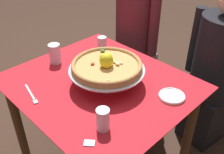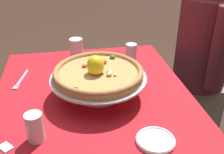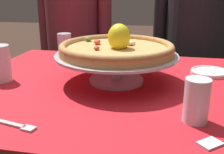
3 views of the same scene
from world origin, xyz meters
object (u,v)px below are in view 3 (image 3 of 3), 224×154
Objects in this scene: dinner_fork at (6,123)px; sugar_packet at (210,144)px; side_plate at (209,72)px; diner_left at (75,54)px; water_glass_front_right at (196,103)px; water_glass_back_left at (65,50)px; pizza_stand at (116,61)px; diner_right at (193,64)px; pizza at (117,48)px; water_glass_side_left at (0,66)px.

dinner_fork is 0.49m from sugar_packet.
side_plate is 0.95m from diner_left.
water_glass_front_right is 0.87× the size of water_glass_back_left.
dinner_fork is 3.95× the size of sugar_packet.
pizza_stand is at bearing -60.57° from diner_left.
dinner_fork reaches higher than sugar_packet.
sugar_packet is 0.04× the size of diner_right.
water_glass_front_right is at bearing -94.63° from diner_right.
pizza is 0.33× the size of diner_right.
water_glass_front_right is 1.03m from diner_right.
pizza_stand reaches higher than dinner_fork.
side_plate is 0.12× the size of diner_right.
diner_left is (-0.69, 1.11, -0.09)m from sugar_packet.
water_glass_front_right is 0.73m from water_glass_back_left.
diner_left is at bearing 123.76° from water_glass_front_right.
water_glass_side_left is (-0.67, 0.19, 0.01)m from water_glass_front_right.
diner_right is at bearing 85.37° from water_glass_front_right.
side_plate is at bearing 83.03° from sugar_packet.
sugar_packet is at bearing -57.95° from diner_left.
water_glass_front_right is at bearing -46.39° from pizza_stand.
water_glass_back_left is (-0.54, 0.49, 0.01)m from water_glass_front_right.
side_plate is at bearing 17.34° from water_glass_side_left.
sugar_packet is (0.70, -0.30, -0.05)m from water_glass_side_left.
diner_right is (0.55, 1.12, -0.12)m from dinner_fork.
pizza_stand is 0.39m from side_plate.
diner_left reaches higher than water_glass_back_left.
water_glass_side_left is 1.13m from diner_right.
water_glass_side_left is 0.80m from side_plate.
side_plate is (0.63, -0.06, -0.05)m from water_glass_back_left.
water_glass_back_left reaches higher than water_glass_front_right.
water_glass_front_right reaches higher than sugar_packet.
water_glass_back_left is at bearing 141.69° from pizza_stand.
dinner_fork is 1.26m from diner_right.
water_glass_side_left is 0.76m from sugar_packet.
water_glass_side_left is 0.67× the size of dinner_fork.
pizza is 0.45m from dinner_fork.
pizza_stand is at bearing -38.31° from water_glass_back_left.
side_plate is (0.09, 0.43, -0.04)m from water_glass_front_right.
sugar_packet is (0.49, 0.00, -0.00)m from dinner_fork.
dinner_fork is at bearing -55.89° from water_glass_side_left.
diner_left reaches higher than pizza_stand.
water_glass_back_left reaches higher than side_plate.
diner_right is (0.06, 1.12, -0.12)m from sugar_packet.
diner_right is at bearing 87.08° from sugar_packet.
diner_left is (-0.76, 0.57, -0.09)m from side_plate.
sugar_packet is 0.04× the size of diner_left.
water_glass_front_right is 0.09× the size of diner_right.
dinner_fork is at bearing -179.61° from sugar_packet.
water_glass_back_left reaches higher than pizza_stand.
pizza is at bearing -60.56° from diner_left.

